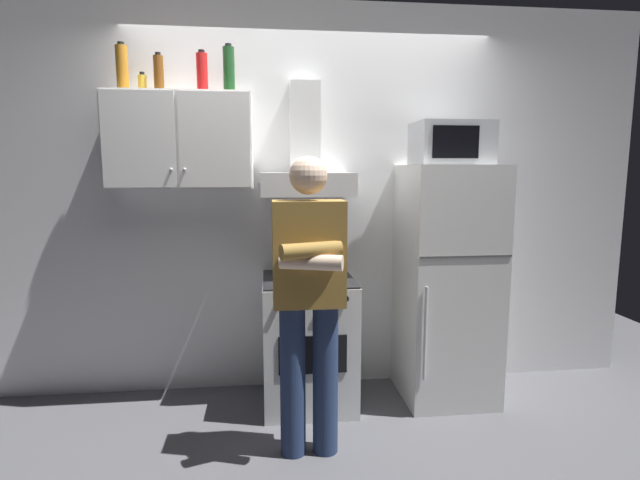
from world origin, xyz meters
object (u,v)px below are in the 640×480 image
microwave (451,143)px  person_standing (309,296)px  stove_oven (308,341)px  bottle_liquor_amber (122,68)px  bottle_beer_brown (159,74)px  bottle_spice_jar (143,84)px  refrigerator (447,283)px  bottle_soda_red (202,73)px  upper_cabinet (182,141)px  range_hood (306,165)px  bottle_wine_green (229,70)px

microwave → person_standing: 1.45m
stove_oven → microwave: 1.62m
person_standing → bottle_liquor_amber: bearing=145.9°
bottle_beer_brown → bottle_spice_jar: size_ratio=1.89×
refrigerator → bottle_soda_red: (-1.61, 0.12, 1.37)m
upper_cabinet → range_hood: 0.81m
stove_oven → range_hood: range_hood is taller
person_standing → bottle_beer_brown: size_ratio=6.69×
upper_cabinet → bottle_beer_brown: bearing=171.0°
person_standing → microwave: bearing=32.0°
stove_oven → bottle_beer_brown: size_ratio=3.56×
refrigerator → stove_oven: bearing=-180.0°
range_hood → person_standing: range_hood is taller
person_standing → bottle_soda_red: bearing=129.9°
microwave → bottle_liquor_amber: (-2.09, 0.11, 0.45)m
bottle_soda_red → stove_oven: bearing=-10.3°
bottle_wine_green → bottle_soda_red: bearing=-165.3°
stove_oven → bottle_wine_green: 1.84m
upper_cabinet → microwave: bearing=-3.5°
range_hood → refrigerator: 1.25m
bottle_soda_red → upper_cabinet: bearing=177.4°
bottle_spice_jar → bottle_soda_red: 0.39m
refrigerator → microwave: microwave is taller
stove_oven → bottle_wine_green: size_ratio=2.79×
person_standing → bottle_spice_jar: bottle_spice_jar is taller
refrigerator → bottle_soda_red: bearing=175.8°
refrigerator → bottle_wine_green: (-1.44, 0.16, 1.40)m
range_hood → microwave: bearing=-6.5°
stove_oven → bottle_wine_green: bottle_wine_green is taller
person_standing → bottle_wine_green: size_ratio=5.24×
range_hood → bottle_spice_jar: (-1.03, 0.04, 0.51)m
stove_oven → range_hood: 1.17m
bottle_beer_brown → bottle_wine_green: bearing=2.2°
refrigerator → bottle_soda_red: bottle_soda_red is taller
upper_cabinet → microwave: size_ratio=1.88×
stove_oven → bottle_wine_green: bearing=161.8°
bottle_liquor_amber → microwave: bearing=-3.1°
stove_oven → range_hood: size_ratio=1.17×
microwave → bottle_spice_jar: size_ratio=3.70×
refrigerator → bottle_wine_green: 2.02m
microwave → bottle_liquor_amber: bottle_liquor_amber is taller
bottle_liquor_amber → bottle_spice_jar: bearing=18.5°
stove_oven → person_standing: bearing=-94.7°
upper_cabinet → bottle_liquor_amber: bearing=178.6°
refrigerator → bottle_spice_jar: 2.38m
refrigerator → bottle_wine_green: size_ratio=5.11×
bottle_beer_brown → bottle_spice_jar: 0.12m
refrigerator → microwave: bearing=90.9°
stove_oven → bottle_soda_red: 1.86m
range_hood → refrigerator: range_hood is taller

